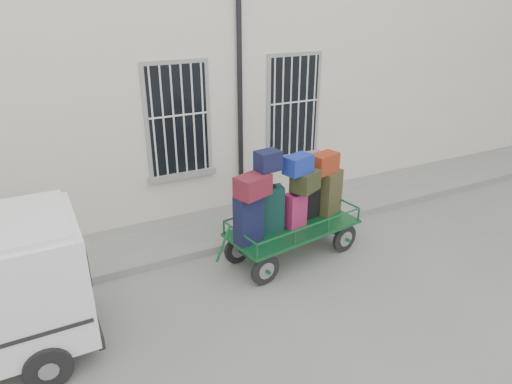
{
  "coord_description": "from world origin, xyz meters",
  "views": [
    {
      "loc": [
        -3.06,
        -5.73,
        4.57
      ],
      "look_at": [
        0.35,
        1.0,
        1.3
      ],
      "focal_mm": 32.0,
      "sensor_mm": 36.0,
      "label": 1
    }
  ],
  "objects": [
    {
      "name": "building",
      "position": [
        0.0,
        5.5,
        3.0
      ],
      "size": [
        24.0,
        5.15,
        6.0
      ],
      "color": "beige",
      "rests_on": "ground"
    },
    {
      "name": "sidewalk",
      "position": [
        0.0,
        2.2,
        0.07
      ],
      "size": [
        24.0,
        1.7,
        0.15
      ],
      "primitive_type": "cube",
      "color": "slate",
      "rests_on": "ground"
    },
    {
      "name": "luggage_cart",
      "position": [
        0.89,
        0.64,
        1.07
      ],
      "size": [
        2.94,
        1.46,
        2.2
      ],
      "rotation": [
        0.0,
        0.0,
        0.15
      ],
      "color": "black",
      "rests_on": "ground"
    },
    {
      "name": "ground",
      "position": [
        0.0,
        0.0,
        0.0
      ],
      "size": [
        80.0,
        80.0,
        0.0
      ],
      "primitive_type": "plane",
      "color": "slate",
      "rests_on": "ground"
    }
  ]
}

